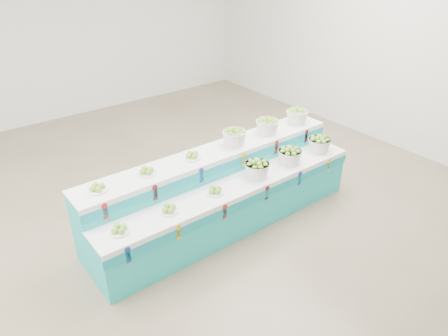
{
  "coord_description": "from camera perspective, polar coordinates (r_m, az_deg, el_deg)",
  "views": [
    {
      "loc": [
        -2.22,
        -4.31,
        3.63
      ],
      "look_at": [
        0.82,
        -0.38,
        0.87
      ],
      "focal_mm": 33.66,
      "sensor_mm": 36.0,
      "label": 1
    }
  ],
  "objects": [
    {
      "name": "basket_lower_mid",
      "position": [
        6.15,
        8.91,
        1.71
      ],
      "size": [
        0.34,
        0.34,
        0.25
      ],
      "primitive_type": null,
      "rotation": [
        0.0,
        0.0,
        0.0
      ],
      "color": "silver",
      "rests_on": "display_stand"
    },
    {
      "name": "plate_upper_right",
      "position": [
        5.6,
        -4.34,
        1.73
      ],
      "size": [
        0.23,
        0.23,
        0.1
      ],
      "primitive_type": "cylinder",
      "rotation": [
        0.0,
        0.0,
        0.0
      ],
      "color": "white",
      "rests_on": "display_stand"
    },
    {
      "name": "basket_upper_left",
      "position": [
        5.95,
        1.41,
        4.32
      ],
      "size": [
        0.34,
        0.34,
        0.25
      ],
      "primitive_type": null,
      "rotation": [
        0.0,
        0.0,
        0.0
      ],
      "color": "silver",
      "rests_on": "display_stand"
    },
    {
      "name": "plate_lower_left",
      "position": [
        4.86,
        -14.07,
        -8.04
      ],
      "size": [
        0.23,
        0.23,
        0.1
      ],
      "primitive_type": "cylinder",
      "rotation": [
        0.0,
        0.0,
        0.0
      ],
      "color": "white",
      "rests_on": "display_stand"
    },
    {
      "name": "basket_lower_left",
      "position": [
        5.75,
        4.5,
        -0.05
      ],
      "size": [
        0.34,
        0.34,
        0.25
      ],
      "primitive_type": null,
      "rotation": [
        0.0,
        0.0,
        0.0
      ],
      "color": "silver",
      "rests_on": "display_stand"
    },
    {
      "name": "basket_lower_right",
      "position": [
        6.59,
        12.81,
        3.25
      ],
      "size": [
        0.34,
        0.34,
        0.25
      ],
      "primitive_type": null,
      "rotation": [
        0.0,
        0.0,
        0.0
      ],
      "color": "silver",
      "rests_on": "display_stand"
    },
    {
      "name": "plate_upper_mid",
      "position": [
        5.3,
        -10.49,
        -0.38
      ],
      "size": [
        0.23,
        0.23,
        0.1
      ],
      "primitive_type": "cylinder",
      "rotation": [
        0.0,
        0.0,
        0.0
      ],
      "color": "white",
      "rests_on": "display_stand"
    },
    {
      "name": "basket_upper_mid",
      "position": [
        6.34,
        5.89,
        5.77
      ],
      "size": [
        0.34,
        0.34,
        0.25
      ],
      "primitive_type": null,
      "rotation": [
        0.0,
        0.0,
        0.0
      ],
      "color": "silver",
      "rests_on": "display_stand"
    },
    {
      "name": "plate_upper_left",
      "position": [
        5.09,
        -16.86,
        -2.55
      ],
      "size": [
        0.23,
        0.23,
        0.1
      ],
      "primitive_type": "cylinder",
      "rotation": [
        0.0,
        0.0,
        0.0
      ],
      "color": "white",
      "rests_on": "display_stand"
    },
    {
      "name": "ground",
      "position": [
        6.06,
        -8.42,
        -8.13
      ],
      "size": [
        10.0,
        10.0,
        0.0
      ],
      "primitive_type": "plane",
      "color": "brown",
      "rests_on": "ground"
    },
    {
      "name": "plate_lower_mid",
      "position": [
        5.08,
        -7.5,
        -5.52
      ],
      "size": [
        0.23,
        0.23,
        0.1
      ],
      "primitive_type": "cylinder",
      "rotation": [
        0.0,
        0.0,
        0.0
      ],
      "color": "white",
      "rests_on": "display_stand"
    },
    {
      "name": "display_stand",
      "position": [
        5.87,
        0.0,
        -3.07
      ],
      "size": [
        4.03,
        1.04,
        1.02
      ],
      "primitive_type": null,
      "rotation": [
        0.0,
        0.0,
        0.0
      ],
      "color": "#21BEBF",
      "rests_on": "ground"
    },
    {
      "name": "basket_upper_right",
      "position": [
        6.76,
        9.89,
        7.02
      ],
      "size": [
        0.34,
        0.34,
        0.25
      ],
      "primitive_type": null,
      "rotation": [
        0.0,
        0.0,
        0.0
      ],
      "color": "silver",
      "rests_on": "display_stand"
    },
    {
      "name": "back_wall",
      "position": [
        9.72,
        -25.05,
        16.82
      ],
      "size": [
        10.0,
        0.0,
        10.0
      ],
      "primitive_type": "plane",
      "rotation": [
        1.57,
        0.0,
        0.0
      ],
      "color": "silver",
      "rests_on": "ground"
    },
    {
      "name": "plate_lower_right",
      "position": [
        5.39,
        -1.26,
        -3.03
      ],
      "size": [
        0.23,
        0.23,
        0.1
      ],
      "primitive_type": "cylinder",
      "rotation": [
        0.0,
        0.0,
        0.0
      ],
      "color": "white",
      "rests_on": "display_stand"
    }
  ]
}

